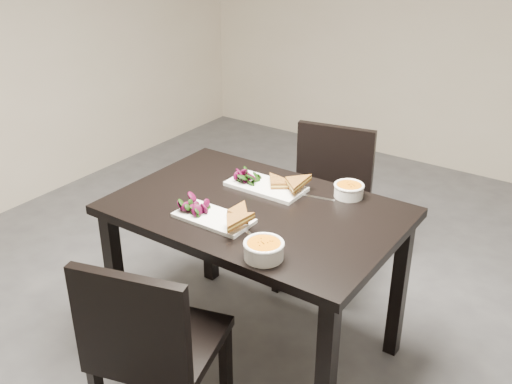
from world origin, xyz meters
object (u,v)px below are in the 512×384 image
at_px(plate_near, 214,218).
at_px(soup_bowl_near, 264,249).
at_px(table, 256,227).
at_px(soup_bowl_far, 349,189).
at_px(plate_far, 266,186).
at_px(chair_near, 151,345).
at_px(chair_far, 327,197).

bearing_deg(plate_near, soup_bowl_near, -20.40).
distance_m(plate_near, soup_bowl_near, 0.35).
relative_size(table, soup_bowl_far, 9.06).
bearing_deg(plate_far, chair_near, -85.29).
bearing_deg(plate_near, table, 67.96).
bearing_deg(chair_far, soup_bowl_far, -64.22).
xyz_separation_m(chair_near, soup_bowl_far, (0.27, 0.98, 0.30)).
bearing_deg(soup_bowl_far, plate_near, -125.16).
height_order(soup_bowl_near, plate_far, soup_bowl_near).
distance_m(soup_bowl_near, plate_far, 0.58).
bearing_deg(plate_near, chair_near, -80.51).
bearing_deg(soup_bowl_near, plate_far, 122.95).
bearing_deg(chair_far, chair_near, -99.62).
bearing_deg(plate_far, soup_bowl_near, -57.05).
relative_size(plate_near, soup_bowl_near, 2.14).
bearing_deg(soup_bowl_near, soup_bowl_far, 87.48).
bearing_deg(chair_near, chair_far, 75.92).
distance_m(plate_near, soup_bowl_far, 0.61).
height_order(table, soup_bowl_near, soup_bowl_near).
bearing_deg(chair_near, table, 74.44).
bearing_deg(plate_far, plate_near, -91.65).
xyz_separation_m(chair_far, plate_near, (-0.04, -0.91, 0.27)).
bearing_deg(table, soup_bowl_far, 48.41).
distance_m(table, chair_near, 0.69).
height_order(chair_near, plate_far, chair_near).
distance_m(chair_near, soup_bowl_far, 1.06).
xyz_separation_m(chair_near, plate_near, (-0.08, 0.48, 0.27)).
distance_m(table, plate_near, 0.23).
relative_size(plate_far, soup_bowl_far, 2.64).
bearing_deg(chair_near, soup_bowl_far, 58.61).
height_order(chair_near, soup_bowl_near, chair_near).
xyz_separation_m(table, plate_far, (-0.07, 0.17, 0.11)).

